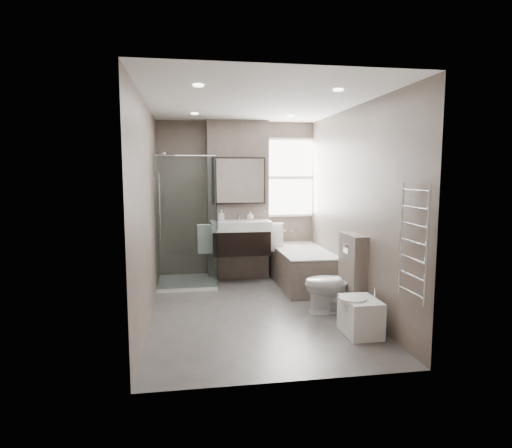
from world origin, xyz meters
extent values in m
cube|color=#54504D|center=(0.00, 0.00, -0.03)|extent=(2.65, 3.85, 0.05)
cube|color=silver|center=(0.00, 0.00, 2.62)|extent=(2.65, 3.85, 0.05)
cube|color=#675950|center=(0.00, 1.92, 1.30)|extent=(2.65, 0.05, 2.60)
cube|color=#675950|center=(0.00, -1.92, 1.30)|extent=(2.65, 0.05, 2.60)
cube|color=#675950|center=(-1.32, 0.00, 1.30)|extent=(0.05, 3.85, 2.60)
cube|color=#675950|center=(1.32, 0.00, 1.30)|extent=(0.05, 3.85, 2.60)
cube|color=#61554D|center=(0.00, 1.77, 1.30)|extent=(1.00, 0.25, 2.60)
cube|color=black|center=(0.00, 1.42, 0.66)|extent=(0.90, 0.45, 0.38)
cube|color=white|center=(0.00, 1.42, 0.92)|extent=(0.95, 0.47, 0.15)
cylinder|color=silver|center=(0.00, 1.59, 1.06)|extent=(0.03, 0.03, 0.12)
cylinder|color=silver|center=(0.00, 1.53, 1.11)|extent=(0.02, 0.12, 0.02)
cube|color=black|center=(0.00, 1.62, 1.63)|extent=(0.86, 0.06, 0.76)
cube|color=white|center=(0.00, 1.58, 1.63)|extent=(0.80, 0.02, 0.70)
cube|color=silver|center=(-0.56, 1.40, 0.72)|extent=(0.24, 0.06, 0.44)
cube|color=silver|center=(0.56, 1.40, 0.72)|extent=(0.24, 0.06, 0.44)
cube|color=white|center=(-0.85, 1.45, 0.03)|extent=(0.90, 0.90, 0.06)
cube|color=white|center=(-0.85, 1.01, 1.03)|extent=(0.88, 0.01, 1.94)
cube|color=white|center=(-0.41, 1.45, 1.03)|extent=(0.01, 0.88, 1.94)
cylinder|color=silver|center=(-1.25, 1.45, 1.25)|extent=(0.02, 0.02, 1.00)
cube|color=#61554D|center=(0.93, 1.10, 0.28)|extent=(0.75, 1.60, 0.55)
cube|color=white|center=(0.93, 1.10, 0.56)|extent=(0.75, 1.60, 0.03)
cube|color=white|center=(0.93, 1.10, 0.49)|extent=(0.61, 1.42, 0.12)
cube|color=white|center=(0.90, 1.88, 1.67)|extent=(0.98, 0.04, 1.33)
cube|color=white|center=(0.90, 1.85, 1.67)|extent=(0.90, 0.01, 1.25)
cube|color=white|center=(0.90, 1.85, 1.68)|extent=(0.90, 0.01, 0.05)
imported|color=white|center=(0.97, -0.24, 0.37)|extent=(0.78, 0.52, 0.74)
cube|color=#61554D|center=(1.21, -0.25, 0.50)|extent=(0.18, 0.55, 1.00)
cube|color=silver|center=(1.11, -0.25, 0.82)|extent=(0.01, 0.16, 0.11)
cube|color=white|center=(1.02, -0.98, 0.20)|extent=(0.36, 0.50, 0.40)
cylinder|color=white|center=(0.92, -0.98, 0.39)|extent=(0.30, 0.30, 0.05)
cylinder|color=silver|center=(1.18, -0.98, 0.47)|extent=(0.02, 0.02, 0.10)
cylinder|color=silver|center=(1.25, -1.83, 1.12)|extent=(0.03, 0.03, 1.10)
cylinder|color=silver|center=(1.25, -1.37, 1.12)|extent=(0.03, 0.03, 1.10)
cube|color=silver|center=(1.25, -1.60, 1.12)|extent=(0.02, 0.46, 1.00)
imported|color=white|center=(-0.30, 1.41, 1.09)|extent=(0.08, 0.08, 0.18)
imported|color=white|center=(0.17, 1.53, 1.07)|extent=(0.11, 0.11, 0.14)
camera|label=1|loc=(-0.82, -5.25, 1.76)|focal=30.00mm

